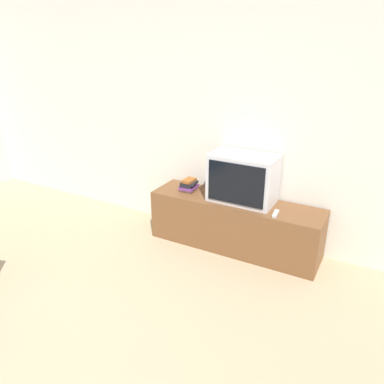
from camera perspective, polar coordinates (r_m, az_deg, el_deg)
wall_back at (r=4.17m, az=-2.45°, el=12.11°), size 9.00×0.06×2.60m
tv_stand at (r=3.90m, az=6.49°, el=-4.87°), size 1.76×0.46×0.53m
television at (r=3.72m, az=7.79°, el=2.12°), size 0.64×0.39×0.48m
book_stack at (r=4.01m, az=-0.51°, el=1.07°), size 0.17×0.21×0.13m
remote_on_stand at (r=3.55m, az=12.62°, el=-3.25°), size 0.05×0.15×0.02m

